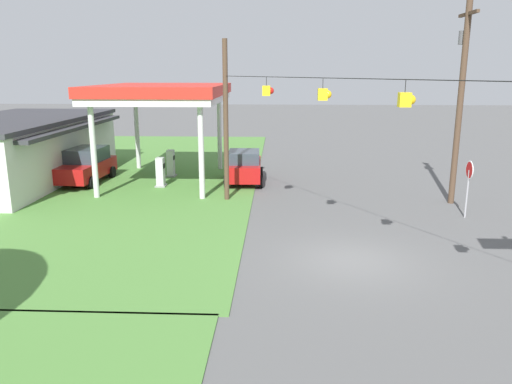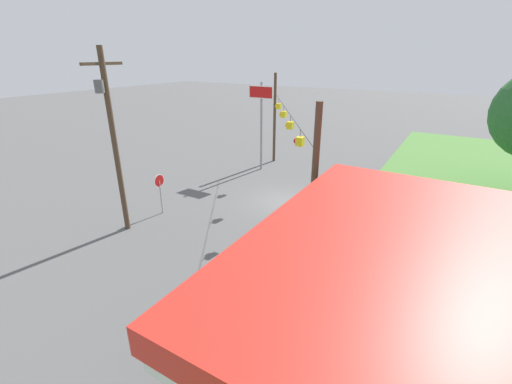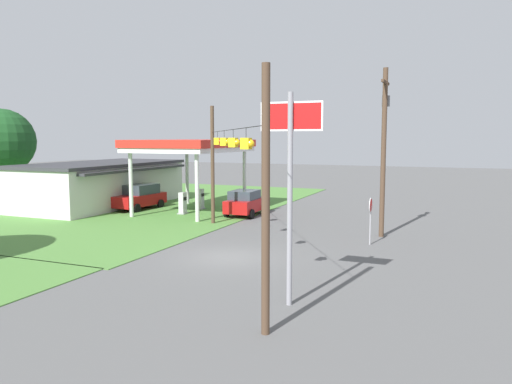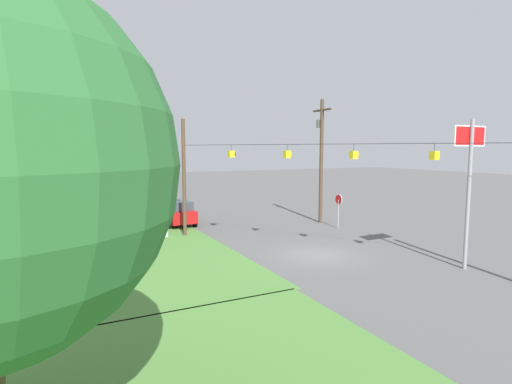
# 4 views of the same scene
# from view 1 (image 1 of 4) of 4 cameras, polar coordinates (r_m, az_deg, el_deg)

# --- Properties ---
(ground_plane) EXTENTS (160.00, 160.00, 0.00)m
(ground_plane) POSITION_cam_1_polar(r_m,az_deg,el_deg) (17.17, 10.85, -7.75)
(ground_plane) COLOR #565656
(grass_verge_station_corner) EXTENTS (36.00, 28.00, 0.04)m
(grass_verge_station_corner) POSITION_cam_1_polar(r_m,az_deg,el_deg) (33.96, -24.15, 1.98)
(grass_verge_station_corner) COLOR #4C7F38
(grass_verge_station_corner) RESTS_ON ground
(gas_station_canopy) EXTENTS (9.12, 6.72, 5.47)m
(gas_station_canopy) POSITION_cam_1_polar(r_m,az_deg,el_deg) (28.47, -10.62, 10.93)
(gas_station_canopy) COLOR silver
(gas_station_canopy) RESTS_ON ground
(gas_station_store) EXTENTS (14.77, 7.75, 3.58)m
(gas_station_store) POSITION_cam_1_polar(r_m,az_deg,el_deg) (32.18, -25.75, 4.46)
(gas_station_store) COLOR silver
(gas_station_store) RESTS_ON ground
(fuel_pump_near) EXTENTS (0.71, 0.56, 1.63)m
(fuel_pump_near) POSITION_cam_1_polar(r_m,az_deg,el_deg) (27.69, -10.85, 2.13)
(fuel_pump_near) COLOR gray
(fuel_pump_near) RESTS_ON ground
(fuel_pump_far) EXTENTS (0.71, 0.56, 1.63)m
(fuel_pump_far) POSITION_cam_1_polar(r_m,az_deg,el_deg) (30.23, -9.71, 3.14)
(fuel_pump_far) COLOR gray
(fuel_pump_far) RESTS_ON ground
(car_at_pumps_front) EXTENTS (4.10, 2.21, 1.86)m
(car_at_pumps_front) POSITION_cam_1_polar(r_m,az_deg,el_deg) (28.20, -1.37, 2.95)
(car_at_pumps_front) COLOR #AD1414
(car_at_pumps_front) RESTS_ON ground
(car_at_pumps_rear) EXTENTS (4.82, 2.31, 1.96)m
(car_at_pumps_rear) POSITION_cam_1_polar(r_m,az_deg,el_deg) (29.92, -18.83, 2.92)
(car_at_pumps_rear) COLOR #AD1414
(car_at_pumps_rear) RESTS_ON ground
(stop_sign_roadside) EXTENTS (0.80, 0.08, 2.50)m
(stop_sign_roadside) POSITION_cam_1_polar(r_m,az_deg,el_deg) (23.12, 23.15, 1.63)
(stop_sign_roadside) COLOR #99999E
(stop_sign_roadside) RESTS_ON ground
(utility_pole_main) EXTENTS (2.20, 0.44, 9.46)m
(utility_pole_main) POSITION_cam_1_polar(r_m,az_deg,el_deg) (25.14, 22.38, 10.62)
(utility_pole_main) COLOR #4C3828
(utility_pole_main) RESTS_ON ground
(signal_span_gantry) EXTENTS (16.09, 10.24, 7.65)m
(signal_span_gantry) POSITION_cam_1_polar(r_m,az_deg,el_deg) (16.14, 11.57, 6.28)
(signal_span_gantry) COLOR #4C3828
(signal_span_gantry) RESTS_ON ground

